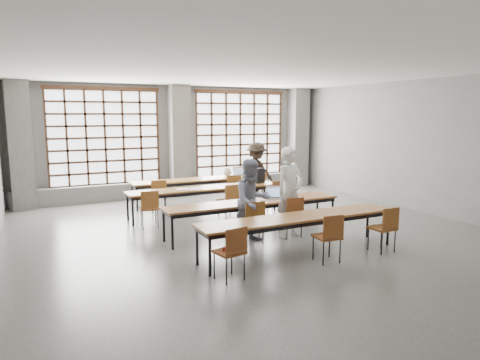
# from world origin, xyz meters

# --- Properties ---
(floor) EXTENTS (11.00, 11.00, 0.00)m
(floor) POSITION_xyz_m (0.00, 0.00, 0.00)
(floor) COLOR #4D4D4A
(floor) RESTS_ON ground
(ceiling) EXTENTS (11.00, 11.00, 0.00)m
(ceiling) POSITION_xyz_m (0.00, 0.00, 3.50)
(ceiling) COLOR silver
(ceiling) RESTS_ON floor
(wall_back) EXTENTS (10.00, 0.00, 10.00)m
(wall_back) POSITION_xyz_m (0.00, 5.50, 1.75)
(wall_back) COLOR #61615F
(wall_back) RESTS_ON floor
(wall_right) EXTENTS (0.00, 11.00, 11.00)m
(wall_right) POSITION_xyz_m (5.00, 0.00, 1.75)
(wall_right) COLOR #61615F
(wall_right) RESTS_ON floor
(column_left) EXTENTS (0.60, 0.55, 3.50)m
(column_left) POSITION_xyz_m (-4.50, 5.22, 1.75)
(column_left) COLOR #545452
(column_left) RESTS_ON floor
(column_mid) EXTENTS (0.60, 0.55, 3.50)m
(column_mid) POSITION_xyz_m (0.00, 5.22, 1.75)
(column_mid) COLOR #545452
(column_mid) RESTS_ON floor
(column_right) EXTENTS (0.60, 0.55, 3.50)m
(column_right) POSITION_xyz_m (4.50, 5.22, 1.75)
(column_right) COLOR #545452
(column_right) RESTS_ON floor
(window_left) EXTENTS (3.32, 0.12, 3.00)m
(window_left) POSITION_xyz_m (-2.25, 5.42, 1.90)
(window_left) COLOR white
(window_left) RESTS_ON wall_back
(window_right) EXTENTS (3.32, 0.12, 3.00)m
(window_right) POSITION_xyz_m (2.25, 5.42, 1.90)
(window_right) COLOR white
(window_right) RESTS_ON wall_back
(sill_ledge) EXTENTS (9.80, 0.35, 0.50)m
(sill_ledge) POSITION_xyz_m (0.00, 5.30, 0.25)
(sill_ledge) COLOR #545452
(sill_ledge) RESTS_ON floor
(desk_row_a) EXTENTS (4.00, 0.70, 0.73)m
(desk_row_a) POSITION_xyz_m (0.12, 3.76, 0.66)
(desk_row_a) COLOR brown
(desk_row_a) RESTS_ON floor
(desk_row_b) EXTENTS (4.00, 0.70, 0.73)m
(desk_row_b) POSITION_xyz_m (-0.32, 2.28, 0.66)
(desk_row_b) COLOR brown
(desk_row_b) RESTS_ON floor
(desk_row_c) EXTENTS (4.00, 0.70, 0.73)m
(desk_row_c) POSITION_xyz_m (-0.02, 0.17, 0.66)
(desk_row_c) COLOR brown
(desk_row_c) RESTS_ON floor
(desk_row_d) EXTENTS (4.00, 0.70, 0.73)m
(desk_row_d) POSITION_xyz_m (0.10, -1.42, 0.66)
(desk_row_d) COLOR brown
(desk_row_d) RESTS_ON floor
(chair_back_left) EXTENTS (0.50, 0.50, 0.88)m
(chair_back_left) POSITION_xyz_m (-1.30, 3.13, 0.54)
(chair_back_left) COLOR brown
(chair_back_left) RESTS_ON floor
(chair_back_mid) EXTENTS (0.51, 0.51, 0.88)m
(chair_back_mid) POSITION_xyz_m (0.90, 3.13, 0.54)
(chair_back_mid) COLOR brown
(chair_back_mid) RESTS_ON floor
(chair_back_right) EXTENTS (0.46, 0.47, 0.88)m
(chair_back_right) POSITION_xyz_m (1.73, 3.13, 0.54)
(chair_back_right) COLOR brown
(chair_back_right) RESTS_ON floor
(chair_mid_left) EXTENTS (0.47, 0.47, 0.88)m
(chair_mid_left) POSITION_xyz_m (-1.93, 1.65, 0.54)
(chair_mid_left) COLOR brown
(chair_mid_left) RESTS_ON floor
(chair_mid_centre) EXTENTS (0.47, 0.47, 0.88)m
(chair_mid_centre) POSITION_xyz_m (0.09, 1.65, 0.54)
(chair_mid_centre) COLOR brown
(chair_mid_centre) RESTS_ON floor
(chair_mid_right) EXTENTS (0.47, 0.48, 0.88)m
(chair_mid_right) POSITION_xyz_m (1.47, 1.65, 0.54)
(chair_mid_right) COLOR brown
(chair_mid_right) RESTS_ON floor
(chair_front_left) EXTENTS (0.52, 0.52, 0.88)m
(chair_front_left) POSITION_xyz_m (-0.34, -0.45, 0.54)
(chair_front_left) COLOR brown
(chair_front_left) RESTS_ON floor
(chair_front_right) EXTENTS (0.45, 0.46, 0.88)m
(chair_front_right) POSITION_xyz_m (0.57, -0.46, 0.54)
(chair_front_right) COLOR brown
(chair_front_right) RESTS_ON floor
(chair_near_left) EXTENTS (0.49, 0.49, 0.88)m
(chair_near_left) POSITION_xyz_m (-1.59, -2.05, 0.54)
(chair_near_left) COLOR #672F14
(chair_near_left) RESTS_ON floor
(chair_near_mid) EXTENTS (0.46, 0.46, 0.88)m
(chair_near_mid) POSITION_xyz_m (0.29, -2.05, 0.54)
(chair_near_mid) COLOR maroon
(chair_near_mid) RESTS_ON floor
(chair_near_right) EXTENTS (0.43, 0.44, 0.88)m
(chair_near_right) POSITION_xyz_m (1.60, -2.05, 0.54)
(chair_near_right) COLOR brown
(chair_near_right) RESTS_ON floor
(student_male) EXTENTS (0.77, 0.58, 1.91)m
(student_male) POSITION_xyz_m (0.58, -0.33, 0.96)
(student_male) COLOR silver
(student_male) RESTS_ON floor
(student_female) EXTENTS (0.84, 0.66, 1.70)m
(student_female) POSITION_xyz_m (-0.32, -0.33, 0.85)
(student_female) COLOR #1A204E
(student_female) RESTS_ON floor
(student_back) EXTENTS (1.24, 0.84, 1.77)m
(student_back) POSITION_xyz_m (1.72, 3.26, 0.89)
(student_back) COLOR black
(student_back) RESTS_ON floor
(laptop_front) EXTENTS (0.46, 0.44, 0.26)m
(laptop_front) POSITION_xyz_m (0.55, 0.28, 0.79)
(laptop_front) COLOR #BCBCC1
(laptop_front) RESTS_ON desk_row_c
(laptop_back) EXTENTS (0.37, 0.32, 0.26)m
(laptop_back) POSITION_xyz_m (1.47, 3.87, 0.79)
(laptop_back) COLOR silver
(laptop_back) RESTS_ON desk_row_a
(mouse) EXTENTS (0.11, 0.08, 0.04)m
(mouse) POSITION_xyz_m (0.93, 0.15, 0.75)
(mouse) COLOR white
(mouse) RESTS_ON desk_row_c
(green_box) EXTENTS (0.27, 0.16, 0.09)m
(green_box) POSITION_xyz_m (-0.07, 0.25, 0.78)
(green_box) COLOR green
(green_box) RESTS_ON desk_row_c
(phone) EXTENTS (0.14, 0.10, 0.01)m
(phone) POSITION_xyz_m (0.16, 0.07, 0.74)
(phone) COLOR black
(phone) RESTS_ON desk_row_c
(paper_sheet_a) EXTENTS (0.33, 0.25, 0.00)m
(paper_sheet_a) POSITION_xyz_m (-0.92, 2.33, 0.73)
(paper_sheet_a) COLOR white
(paper_sheet_a) RESTS_ON desk_row_b
(paper_sheet_b) EXTENTS (0.30, 0.22, 0.00)m
(paper_sheet_b) POSITION_xyz_m (-0.62, 2.23, 0.73)
(paper_sheet_b) COLOR white
(paper_sheet_b) RESTS_ON desk_row_b
(backpack) EXTENTS (0.37, 0.31, 0.40)m
(backpack) POSITION_xyz_m (1.28, 2.33, 0.93)
(backpack) COLOR black
(backpack) RESTS_ON desk_row_b
(plastic_bag) EXTENTS (0.31, 0.28, 0.29)m
(plastic_bag) POSITION_xyz_m (1.02, 3.81, 0.87)
(plastic_bag) COLOR silver
(plastic_bag) RESTS_ON desk_row_a
(red_pouch) EXTENTS (0.22, 0.15, 0.06)m
(red_pouch) POSITION_xyz_m (-1.60, -1.97, 0.50)
(red_pouch) COLOR maroon
(red_pouch) RESTS_ON chair_near_left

